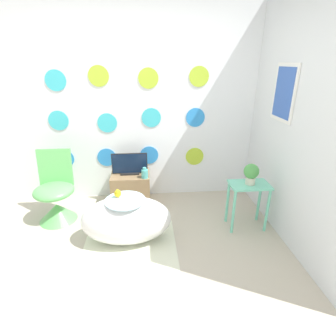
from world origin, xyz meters
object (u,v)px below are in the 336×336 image
object	(u,v)px
chair	(56,200)
tv	(130,165)
bathtub	(126,220)
potted_plant_left	(251,173)
vase	(145,173)

from	to	relation	value
chair	tv	bearing A→B (deg)	20.85
bathtub	potted_plant_left	bearing A→B (deg)	6.32
bathtub	tv	world-z (taller)	tv
tv	vase	xyz separation A→B (m)	(0.20, -0.15, -0.07)
bathtub	tv	xyz separation A→B (m)	(0.01, 0.85, 0.31)
bathtub	chair	size ratio (longest dim) A/B	1.11
vase	potted_plant_left	xyz separation A→B (m)	(1.19, -0.54, 0.20)
tv	vase	size ratio (longest dim) A/B	3.29
tv	potted_plant_left	xyz separation A→B (m)	(1.39, -0.69, 0.13)
bathtub	potted_plant_left	world-z (taller)	potted_plant_left
tv	potted_plant_left	bearing A→B (deg)	-26.35
bathtub	chair	world-z (taller)	chair
potted_plant_left	chair	bearing A→B (deg)	171.42
bathtub	vase	xyz separation A→B (m)	(0.21, 0.69, 0.24)
vase	potted_plant_left	distance (m)	1.32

